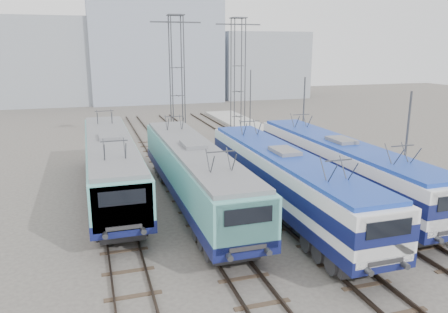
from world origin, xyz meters
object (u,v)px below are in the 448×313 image
(mast_front, at_px, (405,155))
(mast_mid, at_px, (303,121))
(locomotive_far_left, at_px, (111,162))
(mast_rear, at_px, (250,103))
(locomotive_center_left, at_px, (194,171))
(locomotive_far_right, at_px, (342,164))
(catenary_tower_east, at_px, (238,75))
(catenary_tower_west, at_px, (177,77))
(locomotive_center_right, at_px, (285,177))

(mast_front, distance_m, mast_mid, 12.00)
(locomotive_far_left, bearing_deg, mast_front, -27.88)
(locomotive_far_left, bearing_deg, mast_rear, 45.97)
(locomotive_center_left, relative_size, locomotive_far_right, 1.02)
(catenary_tower_east, xyz_separation_m, mast_rear, (2.10, 2.00, -3.14))
(locomotive_far_right, distance_m, mast_rear, 20.83)
(mast_front, bearing_deg, locomotive_far_right, 119.38)
(locomotive_far_left, xyz_separation_m, mast_mid, (15.35, 3.88, 1.20))
(catenary_tower_east, distance_m, mast_rear, 4.28)
(locomotive_far_right, distance_m, mast_front, 3.96)
(locomotive_far_right, relative_size, catenary_tower_west, 1.50)
(locomotive_center_right, relative_size, locomotive_far_right, 0.99)
(locomotive_far_left, height_order, catenary_tower_west, catenary_tower_west)
(locomotive_center_left, bearing_deg, catenary_tower_east, 63.44)
(mast_rear, bearing_deg, locomotive_far_left, -134.03)
(locomotive_far_left, distance_m, locomotive_center_left, 5.78)
(locomotive_center_left, xyz_separation_m, catenary_tower_west, (2.25, 15.50, 4.37))
(locomotive_far_right, bearing_deg, mast_front, -60.62)
(locomotive_center_left, bearing_deg, locomotive_far_right, -7.68)
(locomotive_far_right, distance_m, catenary_tower_east, 19.21)
(locomotive_far_left, height_order, mast_rear, mast_rear)
(mast_front, height_order, mast_rear, same)
(locomotive_center_right, distance_m, catenary_tower_east, 21.11)
(catenary_tower_west, height_order, mast_mid, catenary_tower_west)
(mast_rear, bearing_deg, catenary_tower_east, -136.40)
(locomotive_far_right, xyz_separation_m, catenary_tower_east, (-0.25, 18.71, 4.35))
(locomotive_center_left, distance_m, locomotive_center_right, 5.25)
(catenary_tower_west, bearing_deg, locomotive_far_right, -68.01)
(mast_front, bearing_deg, catenary_tower_east, 95.45)
(catenary_tower_east, bearing_deg, locomotive_center_left, -116.56)
(locomotive_far_left, relative_size, catenary_tower_east, 1.54)
(mast_mid, xyz_separation_m, mast_rear, (0.00, 12.00, 0.00))
(mast_rear, bearing_deg, locomotive_center_right, -105.95)
(locomotive_far_right, bearing_deg, locomotive_far_left, 160.29)
(locomotive_far_right, xyz_separation_m, mast_mid, (1.85, 8.71, 1.21))
(mast_rear, bearing_deg, mast_front, -90.00)
(catenary_tower_west, bearing_deg, mast_rear, 24.94)
(catenary_tower_west, xyz_separation_m, mast_mid, (8.60, -8.00, -3.14))
(catenary_tower_west, xyz_separation_m, mast_front, (8.60, -20.00, -3.14))
(locomotive_far_left, distance_m, mast_mid, 15.88)
(locomotive_center_right, xyz_separation_m, mast_rear, (6.35, 22.21, 1.22))
(locomotive_far_right, height_order, catenary_tower_west, catenary_tower_west)
(mast_front, bearing_deg, mast_mid, 90.00)
(locomotive_far_left, height_order, locomotive_center_right, locomotive_far_left)
(locomotive_center_left, relative_size, mast_mid, 2.61)
(locomotive_far_right, xyz_separation_m, catenary_tower_west, (-6.75, 16.71, 4.35))
(catenary_tower_west, bearing_deg, locomotive_center_left, -98.26)
(catenary_tower_east, bearing_deg, locomotive_far_left, -133.67)
(locomotive_far_left, distance_m, catenary_tower_east, 19.67)
(mast_front, height_order, mast_mid, same)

